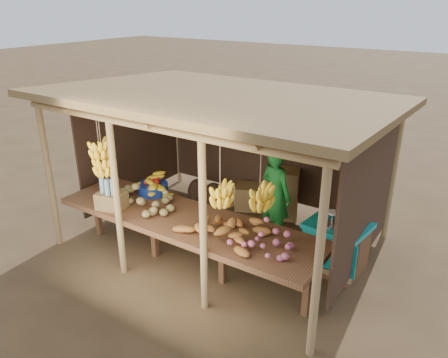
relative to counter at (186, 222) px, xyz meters
The scene contains 13 objects.
ground 1.20m from the counter, 90.00° to the left, with size 60.00×60.00×0.00m, color brown.
stall_structure 1.43m from the counter, 87.03° to the left, with size 4.70×3.50×2.43m.
counter is the anchor object (origin of this frame).
potato_heap 0.82m from the counter, behind, with size 1.04×0.62×0.37m, color olive, non-canonical shape.
sweet_potato_heap 0.72m from the counter, ahead, with size 1.00×0.60×0.36m, color #AE6C2C, non-canonical shape.
onion_heap 1.24m from the counter, ahead, with size 0.87×0.52×0.36m, color #CB627F, non-canonical shape.
banana_pile 1.04m from the counter, 154.64° to the left, with size 0.69×0.41×0.35m, color yellow, non-canonical shape.
tomato_basin 1.02m from the counter, 157.43° to the left, with size 0.46×0.46×0.24m.
bottle_box 1.14m from the counter, 163.14° to the right, with size 0.44×0.38×0.48m.
vendor 1.55m from the counter, 64.93° to the left, with size 0.56×0.37×1.54m, color #1A7628.
tarp_crate 2.11m from the counter, 32.79° to the left, with size 0.88×0.78×0.95m.
carton_stack 2.19m from the counter, 84.60° to the left, with size 1.27×0.60×0.88m.
burlap_sacks 2.21m from the counter, 118.46° to the left, with size 0.75×0.39×0.53m.
Camera 1 is at (3.32, -5.06, 3.56)m, focal length 35.00 mm.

